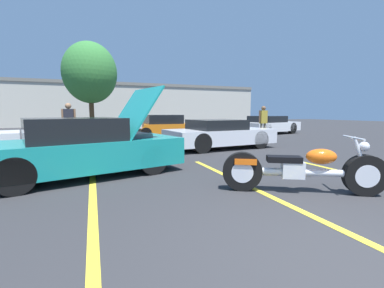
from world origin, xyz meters
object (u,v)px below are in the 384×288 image
object	(u,v)px
spectator_near_motorcycle	(69,121)
spectator_by_show_car	(263,120)
parked_car_mid_right_row	(219,134)
spectator_midground	(136,123)
parked_car_right_row	(268,125)
motorcycle	(301,170)
tree_background	(90,73)
show_car_hood_open	(84,148)
parked_car_mid_left_row	(165,127)

from	to	relation	value
spectator_near_motorcycle	spectator_by_show_car	xyz separation A→B (m)	(8.90, -0.36, -0.03)
parked_car_mid_right_row	spectator_midground	bearing A→B (deg)	171.40
spectator_near_motorcycle	spectator_midground	size ratio (longest dim) A/B	1.04
parked_car_mid_right_row	parked_car_right_row	xyz separation A→B (m)	(5.99, 4.77, 0.02)
motorcycle	parked_car_mid_right_row	bearing A→B (deg)	106.50
tree_background	motorcycle	world-z (taller)	tree_background
tree_background	spectator_by_show_car	xyz separation A→B (m)	(8.07, -8.43, -3.04)
spectator_by_show_car	spectator_midground	xyz separation A→B (m)	(-6.63, -1.83, -0.01)
motorcycle	spectator_near_motorcycle	world-z (taller)	spectator_near_motorcycle
tree_background	show_car_hood_open	world-z (taller)	tree_background
tree_background	spectator_near_motorcycle	world-z (taller)	tree_background
spectator_near_motorcycle	spectator_by_show_car	size ratio (longest dim) A/B	1.03
parked_car_mid_left_row	spectator_by_show_car	bearing A→B (deg)	-34.65
show_car_hood_open	spectator_near_motorcycle	distance (m)	5.26
parked_car_mid_left_row	parked_car_right_row	bearing A→B (deg)	-1.63
tree_background	parked_car_right_row	xyz separation A→B (m)	(10.55, -5.64, -3.48)
motorcycle	spectator_midground	distance (m)	6.00
show_car_hood_open	spectator_by_show_car	world-z (taller)	show_car_hood_open
show_car_hood_open	spectator_by_show_car	xyz separation A→B (m)	(8.23, 4.83, 0.40)
parked_car_mid_right_row	parked_car_right_row	world-z (taller)	parked_car_right_row
spectator_near_motorcycle	parked_car_mid_right_row	bearing A→B (deg)	-23.51
parked_car_right_row	spectator_by_show_car	bearing A→B (deg)	-147.11
parked_car_mid_left_row	parked_car_mid_right_row	distance (m)	4.97
show_car_hood_open	parked_car_mid_right_row	world-z (taller)	show_car_hood_open
tree_background	spectator_by_show_car	world-z (taller)	tree_background
tree_background	spectator_by_show_car	distance (m)	12.05
show_car_hood_open	parked_car_mid_left_row	bearing A→B (deg)	49.19
show_car_hood_open	parked_car_mid_left_row	distance (m)	8.69
show_car_hood_open	parked_car_right_row	size ratio (longest dim) A/B	0.95
show_car_hood_open	spectator_midground	world-z (taller)	show_car_hood_open
show_car_hood_open	parked_car_mid_right_row	distance (m)	5.52
parked_car_mid_left_row	spectator_near_motorcycle	distance (m)	5.28
tree_background	parked_car_mid_right_row	size ratio (longest dim) A/B	1.44
spectator_by_show_car	spectator_midground	size ratio (longest dim) A/B	1.01
spectator_by_show_car	parked_car_mid_left_row	bearing A→B (deg)	145.86
parked_car_mid_left_row	tree_background	bearing A→B (deg)	123.82
spectator_by_show_car	spectator_midground	world-z (taller)	spectator_by_show_car
tree_background	spectator_midground	bearing A→B (deg)	-82.02
tree_background	motorcycle	xyz separation A→B (m)	(3.31, -15.92, -3.64)
tree_background	parked_car_mid_right_row	xyz separation A→B (m)	(4.56, -10.41, -3.50)
show_car_hood_open	spectator_near_motorcycle	xyz separation A→B (m)	(-0.67, 5.20, 0.43)
show_car_hood_open	parked_car_mid_right_row	size ratio (longest dim) A/B	1.03
spectator_by_show_car	parked_car_mid_right_row	bearing A→B (deg)	-150.48
motorcycle	spectator_midground	world-z (taller)	spectator_midground
spectator_near_motorcycle	parked_car_mid_left_row	bearing A→B (deg)	29.07
parked_car_mid_left_row	spectator_midground	world-z (taller)	spectator_midground
parked_car_right_row	spectator_near_motorcycle	bearing A→B (deg)	176.63
parked_car_mid_right_row	spectator_midground	world-z (taller)	spectator_midground
show_car_hood_open	parked_car_right_row	bearing A→B (deg)	21.46
spectator_midground	parked_car_mid_right_row	bearing A→B (deg)	-2.87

